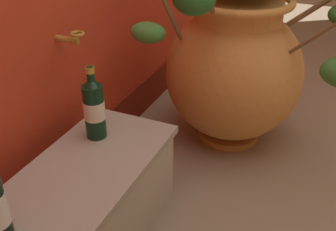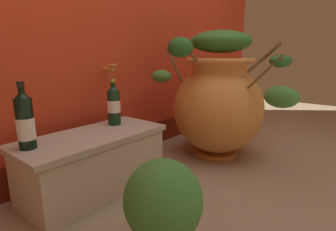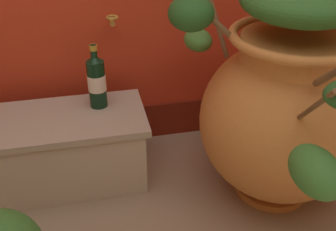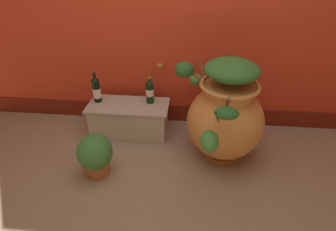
% 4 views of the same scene
% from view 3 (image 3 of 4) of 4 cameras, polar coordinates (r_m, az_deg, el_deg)
% --- Properties ---
extents(terracotta_urn, '(0.80, 1.02, 0.95)m').
position_cam_3_polar(terracotta_urn, '(1.68, 16.13, 1.26)').
color(terracotta_urn, '#CC7F3D').
rests_on(terracotta_urn, ground_plane).
extents(stone_ledge, '(0.83, 0.39, 0.34)m').
position_cam_3_polar(stone_ledge, '(1.88, -15.87, -4.50)').
color(stone_ledge, beige).
rests_on(stone_ledge, ground_plane).
extents(wine_bottle_left, '(0.08, 0.08, 0.29)m').
position_cam_3_polar(wine_bottle_left, '(1.78, -10.19, 5.11)').
color(wine_bottle_left, black).
rests_on(wine_bottle_left, stone_ledge).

